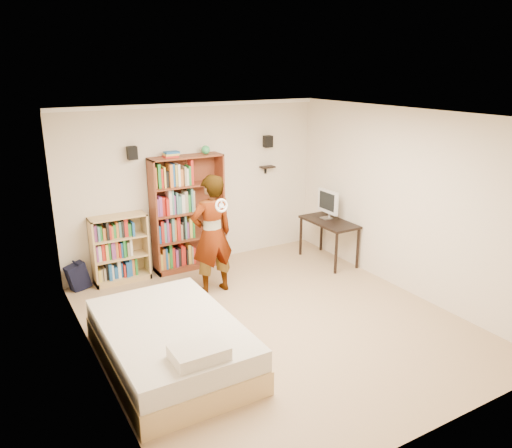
% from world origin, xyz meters
% --- Properties ---
extents(ground, '(4.50, 5.00, 0.01)m').
position_xyz_m(ground, '(0.00, 0.00, 0.00)').
color(ground, tan).
rests_on(ground, ground).
extents(room_shell, '(4.52, 5.02, 2.71)m').
position_xyz_m(room_shell, '(0.00, 0.00, 1.76)').
color(room_shell, beige).
rests_on(room_shell, ground).
extents(crown_molding, '(4.50, 5.00, 0.06)m').
position_xyz_m(crown_molding, '(0.00, 0.00, 2.67)').
color(crown_molding, white).
rests_on(crown_molding, room_shell).
extents(speaker_left, '(0.14, 0.12, 0.20)m').
position_xyz_m(speaker_left, '(-1.05, 2.40, 2.00)').
color(speaker_left, black).
rests_on(speaker_left, room_shell).
extents(speaker_right, '(0.14, 0.12, 0.20)m').
position_xyz_m(speaker_right, '(1.35, 2.40, 2.00)').
color(speaker_right, black).
rests_on(speaker_right, room_shell).
extents(wall_shelf, '(0.25, 0.16, 0.02)m').
position_xyz_m(wall_shelf, '(1.35, 2.41, 1.55)').
color(wall_shelf, black).
rests_on(wall_shelf, room_shell).
extents(tall_bookshelf, '(1.20, 0.35, 1.89)m').
position_xyz_m(tall_bookshelf, '(-0.22, 2.33, 0.95)').
color(tall_bookshelf, maroon).
rests_on(tall_bookshelf, ground).
extents(low_bookshelf, '(0.86, 0.32, 1.07)m').
position_xyz_m(low_bookshelf, '(-1.37, 2.34, 0.54)').
color(low_bookshelf, tan).
rests_on(low_bookshelf, ground).
extents(computer_desk, '(0.54, 1.07, 0.73)m').
position_xyz_m(computer_desk, '(1.96, 1.38, 0.37)').
color(computer_desk, black).
rests_on(computer_desk, ground).
extents(imac, '(0.14, 0.50, 0.50)m').
position_xyz_m(imac, '(2.01, 1.52, 0.98)').
color(imac, silver).
rests_on(imac, computer_desk).
extents(daybed, '(1.41, 2.17, 0.64)m').
position_xyz_m(daybed, '(-1.53, -0.23, 0.32)').
color(daybed, beige).
rests_on(daybed, ground).
extents(person, '(0.67, 0.46, 1.80)m').
position_xyz_m(person, '(-0.29, 1.27, 0.90)').
color(person, black).
rests_on(person, ground).
extents(wii_wheel, '(0.19, 0.07, 0.20)m').
position_xyz_m(wii_wheel, '(-0.29, 0.94, 1.42)').
color(wii_wheel, silver).
rests_on(wii_wheel, person).
extents(navy_bag, '(0.37, 0.29, 0.44)m').
position_xyz_m(navy_bag, '(-2.04, 2.35, 0.22)').
color(navy_bag, black).
rests_on(navy_bag, ground).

